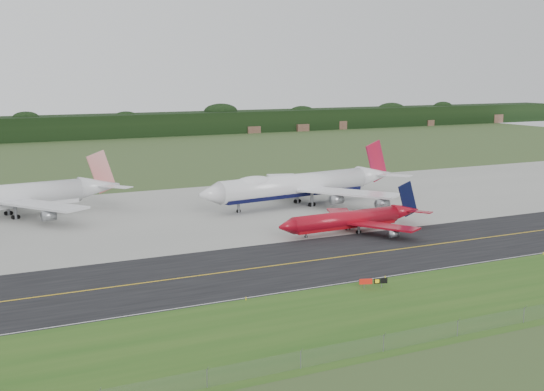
{
  "coord_description": "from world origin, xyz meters",
  "views": [
    {
      "loc": [
        -72.33,
        -122.17,
        34.95
      ],
      "look_at": [
        2.49,
        22.0,
        8.12
      ],
      "focal_mm": 50.0,
      "sensor_mm": 36.0,
      "label": 1
    }
  ],
  "objects_px": {
    "jet_ba_747": "(301,185)",
    "jet_star_tail": "(10,197)",
    "jet_red_737": "(353,219)",
    "taxiway_sign": "(373,281)"
  },
  "relations": [
    {
      "from": "jet_ba_747",
      "to": "jet_star_tail",
      "type": "distance_m",
      "value": 72.46
    },
    {
      "from": "jet_red_737",
      "to": "taxiway_sign",
      "type": "distance_m",
      "value": 43.57
    },
    {
      "from": "jet_red_737",
      "to": "taxiway_sign",
      "type": "height_order",
      "value": "jet_red_737"
    },
    {
      "from": "jet_ba_747",
      "to": "jet_red_737",
      "type": "xyz_separation_m",
      "value": [
        -6.22,
        -34.31,
        -2.58
      ]
    },
    {
      "from": "jet_star_tail",
      "to": "taxiway_sign",
      "type": "distance_m",
      "value": 99.83
    },
    {
      "from": "jet_red_737",
      "to": "jet_star_tail",
      "type": "xyz_separation_m",
      "value": [
        -64.04,
        52.04,
        2.17
      ]
    },
    {
      "from": "jet_red_737",
      "to": "taxiway_sign",
      "type": "xyz_separation_m",
      "value": [
        -21.18,
        -38.03,
        -1.69
      ]
    },
    {
      "from": "jet_ba_747",
      "to": "jet_star_tail",
      "type": "xyz_separation_m",
      "value": [
        -70.26,
        17.73,
        -0.4
      ]
    },
    {
      "from": "jet_ba_747",
      "to": "taxiway_sign",
      "type": "relative_size",
      "value": 13.89
    },
    {
      "from": "jet_star_tail",
      "to": "taxiway_sign",
      "type": "xyz_separation_m",
      "value": [
        42.86,
        -90.08,
        -3.87
      ]
    }
  ]
}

